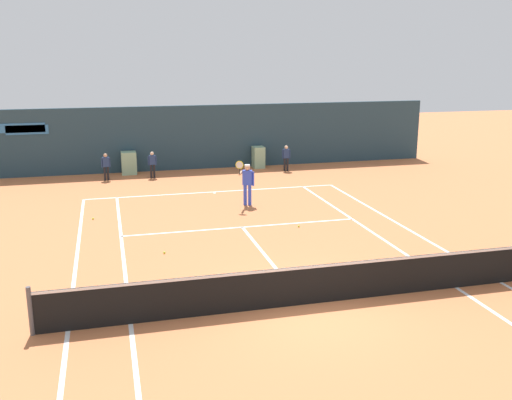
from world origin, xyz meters
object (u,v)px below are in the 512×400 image
at_px(ball_kid_centre_post, 152,163).
at_px(tennis_ball_near_service_line, 93,219).
at_px(tennis_ball_mid_court, 164,253).
at_px(ball_kid_left_post, 286,156).
at_px(player_on_baseline, 247,181).
at_px(tennis_ball_by_sideline, 299,226).
at_px(ball_kid_right_post, 106,165).

height_order(ball_kid_centre_post, tennis_ball_near_service_line, ball_kid_centre_post).
distance_m(ball_kid_centre_post, tennis_ball_mid_court, 10.92).
relative_size(ball_kid_centre_post, tennis_ball_near_service_line, 18.32).
bearing_deg(ball_kid_left_post, ball_kid_centre_post, 8.87).
xyz_separation_m(player_on_baseline, ball_kid_centre_post, (-3.10, 6.06, -0.25)).
xyz_separation_m(ball_kid_centre_post, tennis_ball_by_sideline, (4.10, -9.33, -0.68)).
xyz_separation_m(ball_kid_centre_post, ball_kid_right_post, (-2.11, -0.00, 0.00)).
relative_size(ball_kid_right_post, tennis_ball_mid_court, 18.39).
height_order(tennis_ball_by_sideline, tennis_ball_mid_court, same).
distance_m(ball_kid_centre_post, tennis_ball_by_sideline, 10.21).
height_order(ball_kid_centre_post, tennis_ball_by_sideline, ball_kid_centre_post).
distance_m(player_on_baseline, ball_kid_centre_post, 6.81).
distance_m(player_on_baseline, tennis_ball_mid_court, 6.14).
bearing_deg(player_on_baseline, tennis_ball_near_service_line, 26.83).
relative_size(ball_kid_left_post, tennis_ball_mid_court, 18.82).
xyz_separation_m(player_on_baseline, tennis_ball_near_service_line, (-5.75, -0.58, -0.93)).
height_order(tennis_ball_near_service_line, tennis_ball_mid_court, same).
distance_m(player_on_baseline, tennis_ball_by_sideline, 3.55).
distance_m(player_on_baseline, ball_kid_right_post, 8.00).
height_order(ball_kid_left_post, tennis_ball_mid_court, ball_kid_left_post).
relative_size(ball_kid_centre_post, tennis_ball_by_sideline, 18.32).
bearing_deg(ball_kid_centre_post, tennis_ball_mid_court, 84.27).
xyz_separation_m(player_on_baseline, tennis_ball_mid_court, (-3.68, -4.83, -0.93)).
relative_size(ball_kid_centre_post, tennis_ball_mid_court, 18.32).
xyz_separation_m(player_on_baseline, ball_kid_left_post, (3.47, 6.06, -0.23)).
height_order(player_on_baseline, tennis_ball_mid_court, player_on_baseline).
distance_m(ball_kid_left_post, tennis_ball_mid_court, 13.04).
bearing_deg(tennis_ball_by_sideline, ball_kid_left_post, 75.11).
xyz_separation_m(player_on_baseline, tennis_ball_by_sideline, (0.99, -3.28, -0.93)).
xyz_separation_m(ball_kid_centre_post, tennis_ball_mid_court, (-0.58, -10.88, -0.68)).
distance_m(ball_kid_left_post, tennis_ball_by_sideline, 9.68).
distance_m(ball_kid_right_post, tennis_ball_near_service_line, 6.69).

